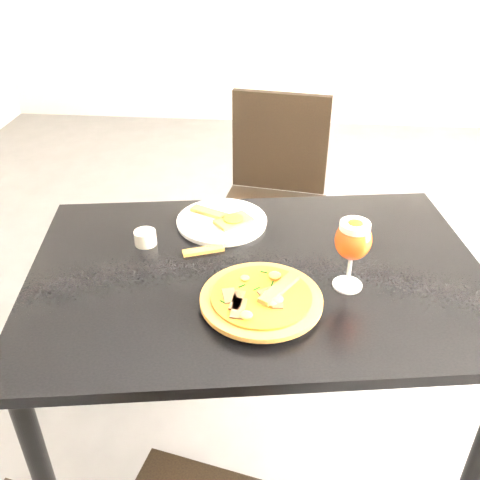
# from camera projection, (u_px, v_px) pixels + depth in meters

# --- Properties ---
(ground) EXTENTS (6.00, 6.00, 0.00)m
(ground) POSITION_uv_depth(u_px,v_px,m) (320.00, 403.00, 1.98)
(ground) COLOR #545557
(ground) RESTS_ON ground
(dining_table) EXTENTS (1.31, 0.98, 0.75)m
(dining_table) POSITION_uv_depth(u_px,v_px,m) (257.00, 296.00, 1.46)
(dining_table) COLOR black
(dining_table) RESTS_ON ground
(chair_far) EXTENTS (0.48, 0.48, 0.92)m
(chair_far) POSITION_uv_depth(u_px,v_px,m) (273.00, 199.00, 2.26)
(chair_far) COLOR black
(chair_far) RESTS_ON ground
(plate_main) EXTENTS (0.36, 0.36, 0.01)m
(plate_main) POSITION_uv_depth(u_px,v_px,m) (260.00, 300.00, 1.29)
(plate_main) COLOR white
(plate_main) RESTS_ON dining_table
(pizza) EXTENTS (0.29, 0.29, 0.03)m
(pizza) POSITION_uv_depth(u_px,v_px,m) (262.00, 298.00, 1.27)
(pizza) COLOR #9F6226
(pizza) RESTS_ON plate_main
(plate_second) EXTENTS (0.31, 0.31, 0.01)m
(plate_second) POSITION_uv_depth(u_px,v_px,m) (222.00, 221.00, 1.61)
(plate_second) COLOR white
(plate_second) RESTS_ON dining_table
(crust_scraps) EXTENTS (0.20, 0.14, 0.01)m
(crust_scraps) POSITION_uv_depth(u_px,v_px,m) (226.00, 218.00, 1.60)
(crust_scraps) COLOR #9F6226
(crust_scraps) RESTS_ON plate_second
(loose_crust) EXTENTS (0.12, 0.07, 0.01)m
(loose_crust) POSITION_uv_depth(u_px,v_px,m) (203.00, 250.00, 1.48)
(loose_crust) COLOR #9F6226
(loose_crust) RESTS_ON dining_table
(sauce_cup) EXTENTS (0.06, 0.06, 0.04)m
(sauce_cup) POSITION_uv_depth(u_px,v_px,m) (145.00, 237.00, 1.51)
(sauce_cup) COLOR beige
(sauce_cup) RESTS_ON dining_table
(beer_glass) EXTENTS (0.09, 0.09, 0.19)m
(beer_glass) POSITION_uv_depth(u_px,v_px,m) (353.00, 240.00, 1.28)
(beer_glass) COLOR silver
(beer_glass) RESTS_ON dining_table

